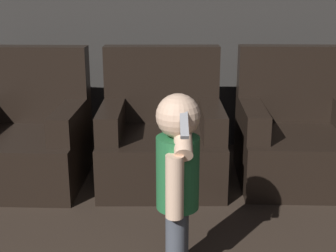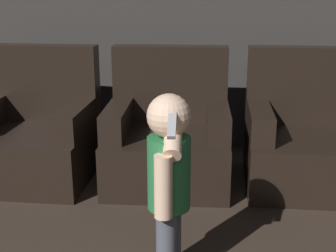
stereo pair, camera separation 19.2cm
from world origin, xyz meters
name	(u,v)px [view 1 (the left image)]	position (x,y,z in m)	size (l,w,h in m)	color
wall_back	(173,0)	(0.00, 4.50, 1.30)	(8.40, 0.05, 2.60)	#33302D
armchair_left	(25,139)	(-1.12, 3.71, 0.32)	(0.93, 0.87, 0.98)	black
armchair_middle	(162,138)	(-0.10, 3.71, 0.32)	(0.89, 0.83, 0.98)	black
armchair_right	(299,137)	(0.93, 3.71, 0.32)	(0.93, 0.87, 0.98)	black
person_toddler	(178,173)	(-0.02, 2.45, 0.56)	(0.21, 0.36, 0.95)	#474C56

